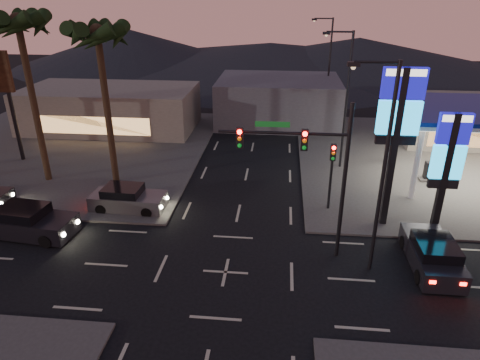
# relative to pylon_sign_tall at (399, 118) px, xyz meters

# --- Properties ---
(ground) EXTENTS (140.00, 140.00, 0.00)m
(ground) POSITION_rel_pylon_sign_tall_xyz_m (-8.50, -5.50, -6.39)
(ground) COLOR black
(ground) RESTS_ON ground
(corner_lot_ne) EXTENTS (24.00, 24.00, 0.12)m
(corner_lot_ne) POSITION_rel_pylon_sign_tall_xyz_m (7.50, 10.50, -6.33)
(corner_lot_ne) COLOR #47443F
(corner_lot_ne) RESTS_ON ground
(corner_lot_nw) EXTENTS (24.00, 24.00, 0.12)m
(corner_lot_nw) POSITION_rel_pylon_sign_tall_xyz_m (-24.50, 10.50, -6.33)
(corner_lot_nw) COLOR #47443F
(corner_lot_nw) RESTS_ON ground
(convenience_store) EXTENTS (10.00, 6.00, 4.00)m
(convenience_store) POSITION_rel_pylon_sign_tall_xyz_m (9.50, 15.50, -4.39)
(convenience_store) COLOR #726B5B
(convenience_store) RESTS_ON ground
(pylon_sign_tall) EXTENTS (2.20, 0.35, 9.00)m
(pylon_sign_tall) POSITION_rel_pylon_sign_tall_xyz_m (0.00, 0.00, 0.00)
(pylon_sign_tall) COLOR black
(pylon_sign_tall) RESTS_ON ground
(pylon_sign_short) EXTENTS (1.60, 0.35, 7.00)m
(pylon_sign_short) POSITION_rel_pylon_sign_tall_xyz_m (2.50, -1.00, -1.74)
(pylon_sign_short) COLOR black
(pylon_sign_short) RESTS_ON ground
(traffic_signal_mast) EXTENTS (6.10, 0.39, 8.00)m
(traffic_signal_mast) POSITION_rel_pylon_sign_tall_xyz_m (-4.74, -3.51, -1.17)
(traffic_signal_mast) COLOR black
(traffic_signal_mast) RESTS_ON ground
(pedestal_signal) EXTENTS (0.32, 0.39, 4.30)m
(pedestal_signal) POSITION_rel_pylon_sign_tall_xyz_m (-3.00, 1.48, -3.47)
(pedestal_signal) COLOR black
(pedestal_signal) RESTS_ON ground
(streetlight_near) EXTENTS (2.14, 0.25, 10.00)m
(streetlight_near) POSITION_rel_pylon_sign_tall_xyz_m (-1.71, -4.50, -0.68)
(streetlight_near) COLOR black
(streetlight_near) RESTS_ON ground
(streetlight_mid) EXTENTS (2.14, 0.25, 10.00)m
(streetlight_mid) POSITION_rel_pylon_sign_tall_xyz_m (-1.71, 8.50, -0.68)
(streetlight_mid) COLOR black
(streetlight_mid) RESTS_ON ground
(streetlight_far) EXTENTS (2.14, 0.25, 10.00)m
(streetlight_far) POSITION_rel_pylon_sign_tall_xyz_m (-1.71, 22.50, -0.68)
(streetlight_far) COLOR black
(streetlight_far) RESTS_ON ground
(palm_a) EXTENTS (4.41, 4.41, 10.86)m
(palm_a) POSITION_rel_pylon_sign_tall_xyz_m (-17.50, 4.00, 3.03)
(palm_a) COLOR black
(palm_a) RESTS_ON ground
(palm_b) EXTENTS (4.41, 4.41, 11.46)m
(palm_b) POSITION_rel_pylon_sign_tall_xyz_m (-22.50, 4.00, 3.58)
(palm_b) COLOR black
(palm_b) RESTS_ON ground
(building_far_west) EXTENTS (16.00, 8.00, 4.00)m
(building_far_west) POSITION_rel_pylon_sign_tall_xyz_m (-22.50, 16.50, -4.39)
(building_far_west) COLOR #726B5B
(building_far_west) RESTS_ON ground
(building_far_mid) EXTENTS (12.00, 9.00, 4.40)m
(building_far_mid) POSITION_rel_pylon_sign_tall_xyz_m (-6.50, 20.50, -4.19)
(building_far_mid) COLOR #4C4C51
(building_far_mid) RESTS_ON ground
(hill_left) EXTENTS (40.00, 40.00, 6.00)m
(hill_left) POSITION_rel_pylon_sign_tall_xyz_m (-33.50, 54.50, -3.39)
(hill_left) COLOR black
(hill_left) RESTS_ON ground
(hill_right) EXTENTS (50.00, 50.00, 5.00)m
(hill_right) POSITION_rel_pylon_sign_tall_xyz_m (6.50, 54.50, -3.89)
(hill_right) COLOR black
(hill_right) RESTS_ON ground
(hill_center) EXTENTS (60.00, 60.00, 4.00)m
(hill_center) POSITION_rel_pylon_sign_tall_xyz_m (-8.50, 54.50, -4.39)
(hill_center) COLOR black
(hill_center) RESTS_ON ground
(car_lane_a_front) EXTENTS (5.32, 2.63, 1.68)m
(car_lane_a_front) POSITION_rel_pylon_sign_tall_xyz_m (-19.82, -3.11, -5.61)
(car_lane_a_front) COLOR black
(car_lane_a_front) RESTS_ON ground
(car_lane_b_front) EXTENTS (4.73, 2.13, 1.52)m
(car_lane_b_front) POSITION_rel_pylon_sign_tall_xyz_m (-15.37, 0.35, -5.69)
(car_lane_b_front) COLOR #545456
(car_lane_b_front) RESTS_ON ground
(suv_station) EXTENTS (2.11, 4.78, 1.58)m
(suv_station) POSITION_rel_pylon_sign_tall_xyz_m (1.50, -4.03, -5.66)
(suv_station) COLOR black
(suv_station) RESTS_ON ground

